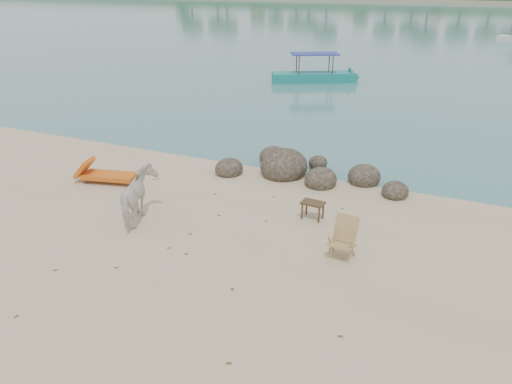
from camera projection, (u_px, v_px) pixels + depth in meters
water at (459, 13)px, 87.08m from camera, size 400.00×400.00×0.00m
boulders at (299, 170)px, 16.46m from camera, size 6.26×2.77×1.16m
cow at (139, 198)px, 13.20m from camera, size 1.35×1.85×1.42m
side_table at (313, 212)px, 13.51m from camera, size 0.64×0.44×0.49m
lounge_chair at (109, 174)px, 15.90m from camera, size 2.20×1.20×0.63m
deck_chair at (342, 240)px, 11.57m from camera, size 0.68×0.73×0.96m
boat_near at (315, 58)px, 30.88m from camera, size 5.78×3.90×2.85m
dead_leaves at (200, 239)px, 12.59m from camera, size 7.71×7.51×0.00m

